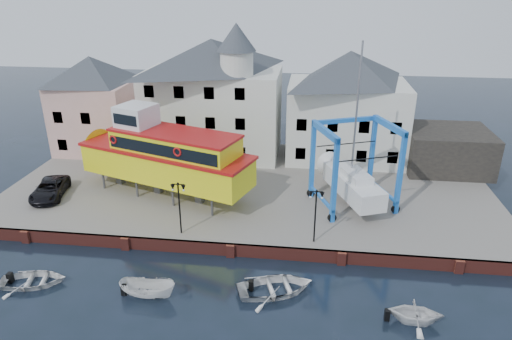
# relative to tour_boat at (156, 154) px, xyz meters

# --- Properties ---
(ground) EXTENTS (140.00, 140.00, 0.00)m
(ground) POSITION_rel_tour_boat_xyz_m (7.94, -7.85, -4.71)
(ground) COLOR black
(ground) RESTS_ON ground
(hardstanding) EXTENTS (44.00, 22.00, 1.00)m
(hardstanding) POSITION_rel_tour_boat_xyz_m (7.94, 3.15, -4.21)
(hardstanding) COLOR slate
(hardstanding) RESTS_ON ground
(quay_wall) EXTENTS (44.00, 0.47, 1.00)m
(quay_wall) POSITION_rel_tour_boat_xyz_m (7.94, -7.75, -4.21)
(quay_wall) COLOR maroon
(quay_wall) RESTS_ON ground
(building_pink) EXTENTS (8.00, 7.00, 10.30)m
(building_pink) POSITION_rel_tour_boat_xyz_m (-10.06, 10.14, 1.44)
(building_pink) COLOR #D39E93
(building_pink) RESTS_ON hardstanding
(building_white_main) EXTENTS (14.00, 8.30, 14.00)m
(building_white_main) POSITION_rel_tour_boat_xyz_m (3.07, 10.54, 2.63)
(building_white_main) COLOR silver
(building_white_main) RESTS_ON hardstanding
(building_white_right) EXTENTS (12.00, 8.00, 11.20)m
(building_white_right) POSITION_rel_tour_boat_xyz_m (16.94, 11.14, 1.89)
(building_white_right) COLOR silver
(building_white_right) RESTS_ON hardstanding
(shed_dark) EXTENTS (8.00, 7.00, 4.00)m
(shed_dark) POSITION_rel_tour_boat_xyz_m (26.94, 9.15, -1.71)
(shed_dark) COLOR black
(shed_dark) RESTS_ON hardstanding
(lamp_post_left) EXTENTS (1.12, 0.32, 4.20)m
(lamp_post_left) POSITION_rel_tour_boat_xyz_m (3.94, -6.65, -0.53)
(lamp_post_left) COLOR black
(lamp_post_left) RESTS_ON hardstanding
(lamp_post_right) EXTENTS (1.12, 0.32, 4.20)m
(lamp_post_right) POSITION_rel_tour_boat_xyz_m (13.94, -6.65, -0.53)
(lamp_post_right) COLOR black
(lamp_post_right) RESTS_ON hardstanding
(tour_boat) EXTENTS (18.45, 10.05, 7.86)m
(tour_boat) POSITION_rel_tour_boat_xyz_m (0.00, 0.00, 0.00)
(tour_boat) COLOR #59595E
(tour_boat) RESTS_ON hardstanding
(travel_lift) EXTENTS (7.69, 9.16, 13.54)m
(travel_lift) POSITION_rel_tour_boat_xyz_m (16.77, 0.44, -1.45)
(travel_lift) COLOR #1A7DC6
(travel_lift) RESTS_ON hardstanding
(van) EXTENTS (3.50, 5.62, 1.45)m
(van) POSITION_rel_tour_boat_xyz_m (-9.22, -2.00, -2.98)
(van) COLOR black
(van) RESTS_ON hardstanding
(motorboat_a) EXTENTS (3.75, 1.49, 1.43)m
(motorboat_a) POSITION_rel_tour_boat_xyz_m (3.48, -13.03, -4.71)
(motorboat_a) COLOR white
(motorboat_a) RESTS_ON ground
(motorboat_b) EXTENTS (5.90, 5.03, 1.03)m
(motorboat_b) POSITION_rel_tour_boat_xyz_m (11.55, -11.56, -4.71)
(motorboat_b) COLOR white
(motorboat_b) RESTS_ON ground
(motorboat_c) EXTENTS (3.37, 2.96, 1.69)m
(motorboat_c) POSITION_rel_tour_boat_xyz_m (19.95, -13.38, -4.71)
(motorboat_c) COLOR white
(motorboat_c) RESTS_ON ground
(motorboat_d) EXTENTS (4.79, 3.90, 0.87)m
(motorboat_d) POSITION_rel_tour_boat_xyz_m (-4.57, -12.73, -4.71)
(motorboat_d) COLOR white
(motorboat_d) RESTS_ON ground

